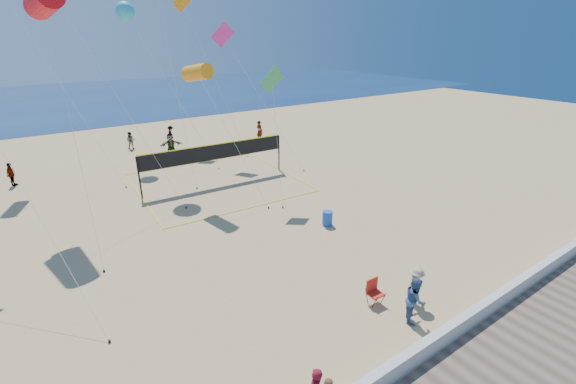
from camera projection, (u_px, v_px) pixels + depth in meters
ground at (326, 320)px, 13.53m from camera, size 120.00×120.00×0.00m
ocean at (74, 99)px, 60.77m from camera, size 140.00×50.00×0.03m
seawall at (393, 370)px, 11.13m from camera, size 32.00×0.30×0.60m
bystander_a at (415, 299)px, 13.27m from camera, size 1.04×1.03×1.69m
bystander_b at (415, 286)px, 14.11m from camera, size 1.10×0.78×1.53m
far_person_0 at (11, 174)px, 25.33m from camera, size 0.74×1.00×1.58m
far_person_1 at (171, 145)px, 31.44m from camera, size 1.85×0.78×1.94m
far_person_2 at (260, 131)px, 36.07m from camera, size 0.64×0.80×1.93m
far_person_3 at (131, 141)px, 33.55m from camera, size 0.92×0.83×1.53m
far_person_4 at (171, 134)px, 35.88m from camera, size 0.92×1.12×1.50m
camp_chair at (374, 290)px, 14.22m from camera, size 0.55×0.68×1.10m
trash_barrel at (327, 218)px, 20.18m from camera, size 0.63×0.63×0.79m
volleyball_net at (215, 156)px, 25.48m from camera, size 10.47×10.33×2.69m
kite_0 at (44, 1)px, 18.08m from camera, size 1.66×8.95×11.62m
kite_2 at (197, 73)px, 21.38m from camera, size 2.74×5.07×7.93m
kite_4 at (273, 86)px, 21.62m from camera, size 1.60×2.19×7.76m
kite_5 at (227, 41)px, 28.74m from camera, size 3.44×7.43×10.25m
kite_7 at (125, 11)px, 28.07m from camera, size 4.32×7.76×11.60m
kite_9 at (186, 12)px, 31.82m from camera, size 2.56×7.42×12.69m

